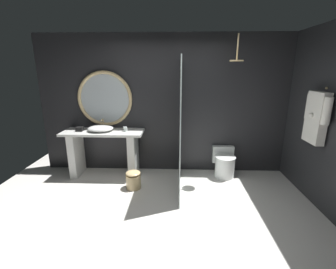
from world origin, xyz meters
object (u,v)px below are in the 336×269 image
object	(u,v)px
tissue_box	(80,129)
waste_bin	(133,179)
toilet	(224,163)
rain_shower_head	(237,58)
tumbler_cup	(125,129)
round_wall_mirror	(105,99)
vessel_sink	(101,128)
hanging_bathrobe	(316,116)

from	to	relation	value
tissue_box	waste_bin	world-z (taller)	tissue_box
waste_bin	toilet	bearing A→B (deg)	19.62
tissue_box	rain_shower_head	bearing A→B (deg)	-4.09
tumbler_cup	round_wall_mirror	xyz separation A→B (m)	(-0.42, 0.26, 0.52)
tumbler_cup	rain_shower_head	bearing A→B (deg)	-5.98
rain_shower_head	waste_bin	distance (m)	2.61
vessel_sink	rain_shower_head	world-z (taller)	rain_shower_head
tumbler_cup	rain_shower_head	distance (m)	2.25
tissue_box	hanging_bathrobe	world-z (taller)	hanging_bathrobe
rain_shower_head	hanging_bathrobe	bearing A→B (deg)	-28.61
waste_bin	vessel_sink	bearing A→B (deg)	142.61
tissue_box	toilet	distance (m)	2.78
tumbler_cup	round_wall_mirror	size ratio (longest dim) A/B	0.08
vessel_sink	tissue_box	bearing A→B (deg)	-179.55
tumbler_cup	tissue_box	size ratio (longest dim) A/B	0.66
vessel_sink	waste_bin	bearing A→B (deg)	-37.39
tumbler_cup	vessel_sink	bearing A→B (deg)	179.86
hanging_bathrobe	waste_bin	world-z (taller)	hanging_bathrobe
toilet	hanging_bathrobe	bearing A→B (deg)	-38.07
waste_bin	hanging_bathrobe	bearing A→B (deg)	-5.39
tissue_box	waste_bin	distance (m)	1.39
round_wall_mirror	rain_shower_head	world-z (taller)	rain_shower_head
rain_shower_head	vessel_sink	bearing A→B (deg)	175.16
hanging_bathrobe	rain_shower_head	bearing A→B (deg)	151.39
vessel_sink	toilet	xyz separation A→B (m)	(2.31, 0.07, -0.67)
tumbler_cup	round_wall_mirror	bearing A→B (deg)	148.33
hanging_bathrobe	tissue_box	bearing A→B (deg)	168.52
hanging_bathrobe	waste_bin	size ratio (longest dim) A/B	2.57
hanging_bathrobe	waste_bin	distance (m)	2.96
round_wall_mirror	waste_bin	bearing A→B (deg)	-50.67
tissue_box	round_wall_mirror	size ratio (longest dim) A/B	0.12
tumbler_cup	waste_bin	bearing A→B (deg)	-67.49
rain_shower_head	waste_bin	size ratio (longest dim) A/B	1.32
tissue_box	rain_shower_head	distance (m)	3.00
rain_shower_head	toilet	size ratio (longest dim) A/B	0.74
hanging_bathrobe	toilet	xyz separation A→B (m)	(-1.07, 0.84, -1.07)
waste_bin	tissue_box	bearing A→B (deg)	154.28
toilet	waste_bin	bearing A→B (deg)	-160.38
tissue_box	rain_shower_head	xyz separation A→B (m)	(2.72, -0.19, 1.23)
hanging_bathrobe	toilet	distance (m)	1.73
tumbler_cup	waste_bin	distance (m)	0.93
rain_shower_head	waste_bin	world-z (taller)	rain_shower_head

